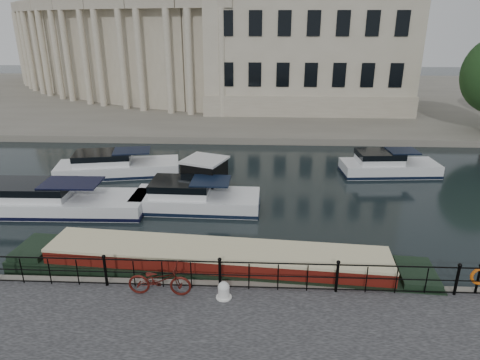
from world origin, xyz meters
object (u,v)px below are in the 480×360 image
object	(u,v)px
narrowboat	(217,267)
life_ring_post	(480,277)
bicycle	(160,280)
mooring_bollard	(224,290)
harbour_hut	(205,178)

from	to	relation	value
narrowboat	life_ring_post	bearing A→B (deg)	-5.16
bicycle	narrowboat	size ratio (longest dim) A/B	0.13
narrowboat	bicycle	bearing A→B (deg)	-125.07
life_ring_post	mooring_bollard	bearing A→B (deg)	-175.95
bicycle	narrowboat	bearing A→B (deg)	-38.52
bicycle	harbour_hut	bearing A→B (deg)	-0.38
mooring_bollard	life_ring_post	size ratio (longest dim) A/B	0.55
bicycle	narrowboat	distance (m)	2.79
bicycle	harbour_hut	world-z (taller)	harbour_hut
mooring_bollard	narrowboat	world-z (taller)	narrowboat
bicycle	mooring_bollard	bearing A→B (deg)	-91.43
mooring_bollard	harbour_hut	world-z (taller)	harbour_hut
bicycle	harbour_hut	size ratio (longest dim) A/B	0.59
harbour_hut	mooring_bollard	bearing A→B (deg)	-58.92
bicycle	life_ring_post	world-z (taller)	bicycle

